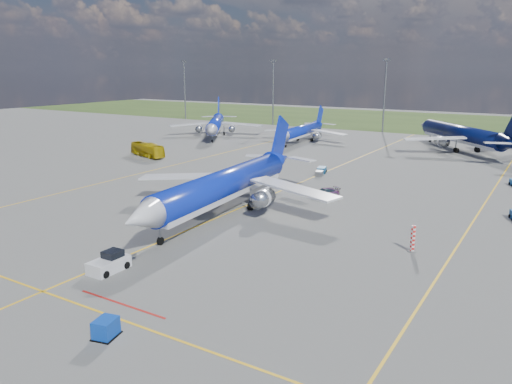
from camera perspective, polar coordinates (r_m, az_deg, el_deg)
The scene contains 16 objects.
ground at distance 62.83m, azimuth -8.26°, elevation -4.53°, with size 400.00×400.00×0.00m, color #575755.
grass_strip at distance 200.24m, azimuth 20.51°, elevation 7.44°, with size 400.00×80.00×0.01m, color #2D4719.
taxiway_lines at distance 84.98m, azimuth 3.82°, elevation 0.49°, with size 60.25×160.00×0.02m.
floodlight_masts at distance 158.26m, azimuth 21.54°, elevation 10.42°, with size 202.20×0.50×22.70m.
warning_post at distance 57.92m, azimuth 17.49°, elevation -5.10°, with size 0.50×0.50×3.00m, color red.
bg_jet_nw at distance 150.11m, azimuth -4.65°, elevation 6.37°, with size 30.16×39.59×10.37m, color #0C22AC, non-canonical shape.
bg_jet_nnw at distance 138.49m, azimuth 5.25°, elevation 5.71°, with size 25.62×33.63×8.81m, color #0C22AC, non-canonical shape.
bg_jet_n at distance 133.58m, azimuth 22.25°, elevation 4.43°, with size 33.90×44.50×11.65m, color #070F3C, non-canonical shape.
main_airliner at distance 70.51m, azimuth -3.60°, elevation -2.35°, with size 33.95×44.56×11.67m, color #0C22AC, non-canonical shape.
pushback_tug at distance 52.56m, azimuth -16.38°, elevation -7.80°, with size 2.23×5.85×1.98m.
uld_container at distance 40.65m, azimuth -16.79°, elevation -14.66°, with size 1.44×1.80×1.44m, color #0C3DB1.
apron_bus at distance 117.36m, azimuth -12.31°, elevation 4.73°, with size 2.64×11.27×3.14m, color #C3A70B.
service_car_a at distance 95.04m, azimuth -2.79°, elevation 2.34°, with size 1.49×3.70×1.26m, color #999999.
service_car_b at distance 92.04m, azimuth -0.16°, elevation 1.93°, with size 1.89×4.11×1.14m, color #999999.
service_car_c at distance 79.27m, azimuth 7.88°, elevation -0.08°, with size 1.98×4.86×1.41m, color #999999.
baggage_tug_c at distance 96.62m, azimuth 7.43°, elevation 2.38°, with size 2.66×5.32×1.16m.
Camera 1 is at (38.54, -45.50, 19.80)m, focal length 35.00 mm.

